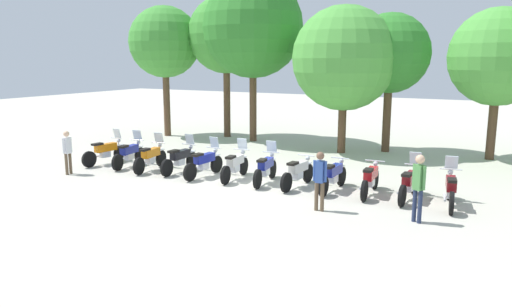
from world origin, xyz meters
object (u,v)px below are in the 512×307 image
at_px(motorcycle_4, 204,162).
at_px(tree_4, 390,54).
at_px(tree_1, 226,35).
at_px(motorcycle_1, 129,153).
at_px(motorcycle_8, 333,175).
at_px(tree_2, 253,28).
at_px(motorcycle_3, 180,159).
at_px(person_2, 320,177).
at_px(motorcycle_7, 298,172).
at_px(motorcycle_2, 151,157).
at_px(motorcycle_6, 266,168).
at_px(person_1, 67,149).
at_px(person_0, 419,183).
at_px(tree_3, 344,58).
at_px(motorcycle_5, 235,165).
at_px(tree_0, 165,42).
at_px(motorcycle_9, 370,179).
at_px(motorcycle_10, 409,183).
at_px(motorcycle_11, 451,189).
at_px(motorcycle_0, 106,151).

bearing_deg(motorcycle_4, tree_4, -26.35).
bearing_deg(tree_1, motorcycle_1, -85.98).
distance_m(motorcycle_8, tree_2, 11.36).
distance_m(motorcycle_3, person_2, 6.63).
relative_size(motorcycle_7, tree_4, 0.36).
xyz_separation_m(motorcycle_4, tree_1, (-4.13, 8.29, 4.87)).
height_order(motorcycle_1, motorcycle_2, same).
xyz_separation_m(motorcycle_1, motorcycle_6, (5.91, 0.21, 0.00)).
relative_size(motorcycle_2, motorcycle_6, 1.00).
distance_m(motorcycle_3, motorcycle_7, 4.73).
bearing_deg(motorcycle_1, tree_1, -5.41).
xyz_separation_m(motorcycle_2, tree_2, (0.15, 7.81, 5.17)).
bearing_deg(tree_2, person_1, -103.57).
bearing_deg(motorcycle_6, motorcycle_2, 85.84).
distance_m(motorcycle_3, person_1, 4.08).
bearing_deg(person_0, person_2, -55.58).
bearing_deg(motorcycle_8, motorcycle_6, 95.01).
distance_m(person_0, person_1, 12.29).
relative_size(person_1, person_2, 0.96).
bearing_deg(tree_3, motorcycle_8, -73.56).
xyz_separation_m(motorcycle_7, tree_3, (-0.71, 6.51, 3.68)).
relative_size(motorcycle_2, motorcycle_3, 1.00).
relative_size(motorcycle_5, tree_0, 0.31).
height_order(motorcycle_2, tree_4, tree_4).
bearing_deg(motorcycle_6, motorcycle_9, -94.67).
distance_m(motorcycle_1, motorcycle_9, 9.47).
bearing_deg(person_2, tree_3, 13.24).
bearing_deg(motorcycle_10, tree_2, 54.11).
bearing_deg(motorcycle_8, motorcycle_9, -83.70).
distance_m(motorcycle_1, tree_3, 9.98).
distance_m(motorcycle_3, motorcycle_6, 3.54).
bearing_deg(motorcycle_10, motorcycle_7, 95.16).
distance_m(motorcycle_7, person_1, 8.46).
bearing_deg(motorcycle_10, motorcycle_3, 94.07).
bearing_deg(person_0, motorcycle_11, -167.93).
xyz_separation_m(person_1, tree_4, (9.10, 10.04, 3.45)).
height_order(motorcycle_10, tree_3, tree_3).
bearing_deg(person_1, motorcycle_3, 34.81).
distance_m(motorcycle_6, tree_4, 8.92).
bearing_deg(motorcycle_5, motorcycle_6, -94.92).
bearing_deg(tree_1, tree_0, -157.94).
bearing_deg(motorcycle_10, person_1, 104.23).
relative_size(motorcycle_2, motorcycle_8, 1.00).
relative_size(motorcycle_8, motorcycle_11, 1.01).
relative_size(motorcycle_0, person_1, 1.36).
relative_size(motorcycle_5, tree_4, 0.35).
height_order(motorcycle_10, tree_1, tree_1).
xyz_separation_m(motorcycle_1, motorcycle_10, (10.64, 0.42, 0.00)).
height_order(motorcycle_4, motorcycle_7, motorcycle_4).
bearing_deg(motorcycle_6, motorcycle_10, -95.62).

